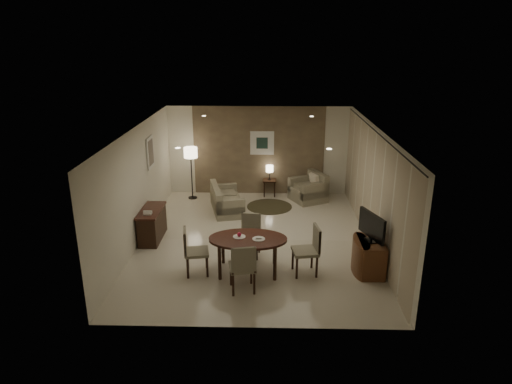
{
  "coord_description": "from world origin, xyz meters",
  "views": [
    {
      "loc": [
        0.26,
        -10.02,
        4.65
      ],
      "look_at": [
        0.0,
        0.2,
        1.15
      ],
      "focal_mm": 32.0,
      "sensor_mm": 36.0,
      "label": 1
    }
  ],
  "objects_px": {
    "chair_near": "(242,266)",
    "tv_cabinet": "(370,256)",
    "floor_lamp": "(192,173)",
    "chair_far": "(250,237)",
    "chair_left": "(197,251)",
    "dining_table": "(248,255)",
    "console_desk": "(152,224)",
    "side_table": "(269,188)",
    "sofa": "(227,198)",
    "chair_right": "(305,251)",
    "armchair": "(308,187)"
  },
  "relations": [
    {
      "from": "console_desk",
      "to": "armchair",
      "type": "xyz_separation_m",
      "value": [
        3.97,
        2.83,
        0.04
      ]
    },
    {
      "from": "chair_far",
      "to": "chair_left",
      "type": "distance_m",
      "value": 1.32
    },
    {
      "from": "floor_lamp",
      "to": "chair_near",
      "type": "bearing_deg",
      "value": -71.05
    },
    {
      "from": "dining_table",
      "to": "side_table",
      "type": "distance_m",
      "value": 4.82
    },
    {
      "from": "chair_right",
      "to": "chair_left",
      "type": "bearing_deg",
      "value": -97.31
    },
    {
      "from": "dining_table",
      "to": "sofa",
      "type": "distance_m",
      "value": 3.56
    },
    {
      "from": "console_desk",
      "to": "tv_cabinet",
      "type": "xyz_separation_m",
      "value": [
        4.89,
        -1.5,
        -0.03
      ]
    },
    {
      "from": "chair_near",
      "to": "floor_lamp",
      "type": "xyz_separation_m",
      "value": [
        -1.8,
        5.23,
        0.28
      ]
    },
    {
      "from": "sofa",
      "to": "side_table",
      "type": "distance_m",
      "value": 1.78
    },
    {
      "from": "chair_far",
      "to": "side_table",
      "type": "height_order",
      "value": "chair_far"
    },
    {
      "from": "side_table",
      "to": "chair_near",
      "type": "bearing_deg",
      "value": -95.48
    },
    {
      "from": "floor_lamp",
      "to": "dining_table",
      "type": "bearing_deg",
      "value": -67.37
    },
    {
      "from": "console_desk",
      "to": "chair_left",
      "type": "height_order",
      "value": "chair_left"
    },
    {
      "from": "chair_near",
      "to": "chair_far",
      "type": "relative_size",
      "value": 1.07
    },
    {
      "from": "chair_far",
      "to": "side_table",
      "type": "distance_m",
      "value": 4.12
    },
    {
      "from": "side_table",
      "to": "console_desk",
      "type": "bearing_deg",
      "value": -130.98
    },
    {
      "from": "chair_near",
      "to": "side_table",
      "type": "height_order",
      "value": "chair_near"
    },
    {
      "from": "dining_table",
      "to": "sofa",
      "type": "bearing_deg",
      "value": 101.95
    },
    {
      "from": "sofa",
      "to": "chair_right",
      "type": "bearing_deg",
      "value": -164.78
    },
    {
      "from": "armchair",
      "to": "tv_cabinet",
      "type": "bearing_deg",
      "value": -14.81
    },
    {
      "from": "console_desk",
      "to": "chair_near",
      "type": "relative_size",
      "value": 1.2
    },
    {
      "from": "dining_table",
      "to": "armchair",
      "type": "xyz_separation_m",
      "value": [
        1.6,
        4.38,
        0.04
      ]
    },
    {
      "from": "chair_far",
      "to": "armchair",
      "type": "bearing_deg",
      "value": 73.3
    },
    {
      "from": "chair_left",
      "to": "side_table",
      "type": "distance_m",
      "value": 5.13
    },
    {
      "from": "chair_near",
      "to": "armchair",
      "type": "distance_m",
      "value": 5.38
    },
    {
      "from": "chair_right",
      "to": "side_table",
      "type": "height_order",
      "value": "chair_right"
    },
    {
      "from": "tv_cabinet",
      "to": "sofa",
      "type": "relative_size",
      "value": 0.59
    },
    {
      "from": "chair_far",
      "to": "dining_table",
      "type": "bearing_deg",
      "value": -83.82
    },
    {
      "from": "floor_lamp",
      "to": "chair_left",
      "type": "bearing_deg",
      "value": -79.74
    },
    {
      "from": "dining_table",
      "to": "floor_lamp",
      "type": "bearing_deg",
      "value": 112.63
    },
    {
      "from": "chair_far",
      "to": "armchair",
      "type": "xyz_separation_m",
      "value": [
        1.59,
        3.67,
        -0.06
      ]
    },
    {
      "from": "console_desk",
      "to": "tv_cabinet",
      "type": "relative_size",
      "value": 1.33
    },
    {
      "from": "armchair",
      "to": "floor_lamp",
      "type": "xyz_separation_m",
      "value": [
        -3.47,
        0.12,
        0.37
      ]
    },
    {
      "from": "side_table",
      "to": "floor_lamp",
      "type": "distance_m",
      "value": 2.41
    },
    {
      "from": "tv_cabinet",
      "to": "chair_far",
      "type": "bearing_deg",
      "value": 165.39
    },
    {
      "from": "chair_far",
      "to": "armchair",
      "type": "distance_m",
      "value": 4.0
    },
    {
      "from": "armchair",
      "to": "floor_lamp",
      "type": "height_order",
      "value": "floor_lamp"
    },
    {
      "from": "tv_cabinet",
      "to": "armchair",
      "type": "bearing_deg",
      "value": 102.06
    },
    {
      "from": "dining_table",
      "to": "armchair",
      "type": "height_order",
      "value": "armchair"
    },
    {
      "from": "chair_near",
      "to": "tv_cabinet",
      "type": "bearing_deg",
      "value": -173.78
    },
    {
      "from": "side_table",
      "to": "chair_left",
      "type": "bearing_deg",
      "value": -106.96
    },
    {
      "from": "tv_cabinet",
      "to": "floor_lamp",
      "type": "bearing_deg",
      "value": 134.67
    },
    {
      "from": "chair_left",
      "to": "dining_table",
      "type": "bearing_deg",
      "value": -94.25
    },
    {
      "from": "dining_table",
      "to": "chair_right",
      "type": "bearing_deg",
      "value": -2.55
    },
    {
      "from": "sofa",
      "to": "console_desk",
      "type": "bearing_deg",
      "value": 126.68
    },
    {
      "from": "side_table",
      "to": "tv_cabinet",
      "type": "bearing_deg",
      "value": -66.49
    },
    {
      "from": "console_desk",
      "to": "chair_near",
      "type": "bearing_deg",
      "value": -44.89
    },
    {
      "from": "chair_near",
      "to": "side_table",
      "type": "distance_m",
      "value": 5.56
    },
    {
      "from": "sofa",
      "to": "side_table",
      "type": "height_order",
      "value": "sofa"
    },
    {
      "from": "dining_table",
      "to": "floor_lamp",
      "type": "xyz_separation_m",
      "value": [
        -1.87,
        4.49,
        0.41
      ]
    }
  ]
}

